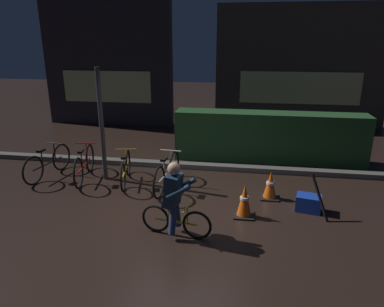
{
  "coord_description": "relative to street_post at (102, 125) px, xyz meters",
  "views": [
    {
      "loc": [
        1.24,
        -5.86,
        3.03
      ],
      "look_at": [
        0.2,
        0.6,
        0.9
      ],
      "focal_mm": 33.08,
      "sensor_mm": 36.0,
      "label": 1
    }
  ],
  "objects": [
    {
      "name": "ground_plane",
      "position": [
        1.88,
        -1.2,
        -1.24
      ],
      "size": [
        40.0,
        40.0,
        0.0
      ],
      "primitive_type": "plane",
      "color": "black"
    },
    {
      "name": "sidewalk_curb",
      "position": [
        1.88,
        1.0,
        -1.18
      ],
      "size": [
        12.0,
        0.24,
        0.12
      ],
      "primitive_type": "cube",
      "color": "#56544F",
      "rests_on": "ground"
    },
    {
      "name": "hedge_row",
      "position": [
        3.68,
        1.9,
        -0.61
      ],
      "size": [
        4.8,
        0.7,
        1.26
      ],
      "primitive_type": "cube",
      "color": "#214723",
      "rests_on": "ground"
    },
    {
      "name": "storefront_left",
      "position": [
        -1.9,
        5.3,
        1.07
      ],
      "size": [
        4.62,
        0.54,
        4.64
      ],
      "color": "#262328",
      "rests_on": "ground"
    },
    {
      "name": "storefront_right",
      "position": [
        4.84,
        6.0,
        0.84
      ],
      "size": [
        5.83,
        0.54,
        4.18
      ],
      "color": "#383330",
      "rests_on": "ground"
    },
    {
      "name": "street_post",
      "position": [
        0.0,
        0.0,
        0.0
      ],
      "size": [
        0.1,
        0.1,
        2.48
      ],
      "primitive_type": "cylinder",
      "color": "#2D2D33",
      "rests_on": "ground"
    },
    {
      "name": "parked_bike_leftmost",
      "position": [
        -1.32,
        -0.1,
        -0.9
      ],
      "size": [
        0.46,
        1.6,
        0.74
      ],
      "rotation": [
        0.0,
        0.0,
        1.43
      ],
      "color": "black",
      "rests_on": "ground"
    },
    {
      "name": "parked_bike_left_mid",
      "position": [
        -0.44,
        -0.1,
        -0.89
      ],
      "size": [
        0.47,
        1.66,
        0.78
      ],
      "rotation": [
        0.0,
        0.0,
        1.77
      ],
      "color": "black",
      "rests_on": "ground"
    },
    {
      "name": "parked_bike_center_left",
      "position": [
        0.54,
        -0.15,
        -0.92
      ],
      "size": [
        0.47,
        1.5,
        0.71
      ],
      "rotation": [
        0.0,
        0.0,
        1.79
      ],
      "color": "black",
      "rests_on": "ground"
    },
    {
      "name": "parked_bike_center_right",
      "position": [
        1.51,
        -0.31,
        -0.89
      ],
      "size": [
        0.46,
        1.67,
        0.77
      ],
      "rotation": [
        0.0,
        0.0,
        1.48
      ],
      "color": "black",
      "rests_on": "ground"
    },
    {
      "name": "traffic_cone_near",
      "position": [
        3.14,
        -1.3,
        -0.95
      ],
      "size": [
        0.36,
        0.36,
        0.61
      ],
      "color": "black",
      "rests_on": "ground"
    },
    {
      "name": "traffic_cone_far",
      "position": [
        3.63,
        -0.46,
        -0.97
      ],
      "size": [
        0.36,
        0.36,
        0.56
      ],
      "color": "black",
      "rests_on": "ground"
    },
    {
      "name": "blue_crate",
      "position": [
        4.3,
        -0.9,
        -1.09
      ],
      "size": [
        0.5,
        0.4,
        0.3
      ],
      "primitive_type": "cube",
      "rotation": [
        0.0,
        0.0,
        -0.21
      ],
      "color": "#193DB7",
      "rests_on": "ground"
    },
    {
      "name": "cyclist",
      "position": [
        2.05,
        -2.1,
        -0.61
      ],
      "size": [
        1.18,
        0.57,
        1.25
      ],
      "rotation": [
        0.0,
        0.0,
        -0.15
      ],
      "color": "black",
      "rests_on": "ground"
    },
    {
      "name": "closed_umbrella",
      "position": [
        4.43,
        -1.15,
        -0.85
      ],
      "size": [
        0.35,
        0.33,
        0.78
      ],
      "primitive_type": "cylinder",
      "rotation": [
        0.0,
        0.47,
        2.4
      ],
      "color": "black",
      "rests_on": "ground"
    }
  ]
}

